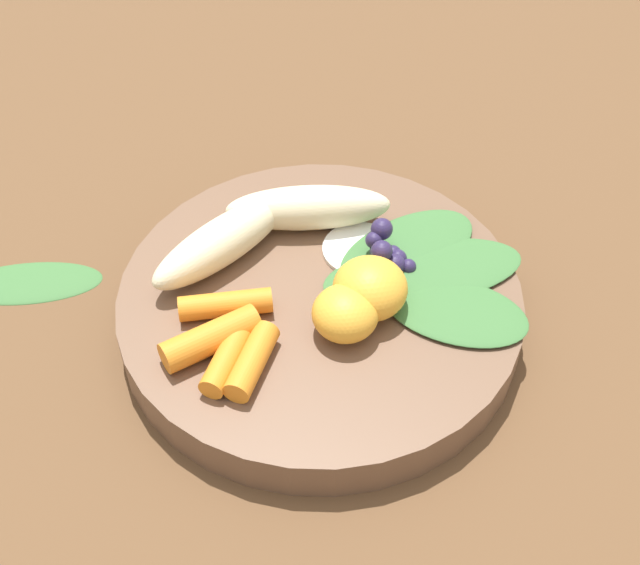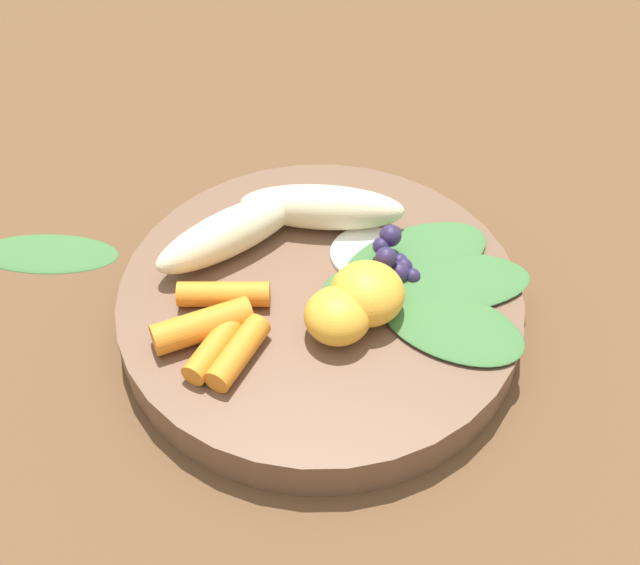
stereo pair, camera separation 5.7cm
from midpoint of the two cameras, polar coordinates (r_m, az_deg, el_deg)
ground_plane at (r=0.60m, az=2.72°, el=-2.75°), size 2.40×2.40×0.00m
bowl at (r=0.59m, az=2.77°, el=-1.81°), size 0.26×0.26×0.03m
banana_peeled_left at (r=0.60m, az=-3.04°, el=3.10°), size 0.12×0.07×0.03m
banana_peeled_right at (r=0.61m, az=2.80°, el=4.71°), size 0.12×0.07×0.03m
orange_segment_near at (r=0.56m, az=5.97°, el=-0.86°), size 0.05×0.05×0.04m
orange_segment_far at (r=0.54m, az=3.87°, el=-2.37°), size 0.04×0.04×0.03m
carrot_front at (r=0.57m, az=-3.35°, el=-0.91°), size 0.06×0.03×0.02m
carrot_mid_left at (r=0.55m, az=-4.61°, el=-2.94°), size 0.06×0.03×0.02m
carrot_mid_right at (r=0.54m, az=-3.58°, el=-4.05°), size 0.05×0.05×0.02m
carrot_rear at (r=0.53m, az=-2.24°, el=-4.68°), size 0.05×0.05×0.02m
blueberry_pile at (r=0.59m, az=7.36°, el=1.01°), size 0.04×0.04×0.03m
coconut_shred_patch at (r=0.60m, az=5.83°, el=1.70°), size 0.05×0.05×0.00m
kale_leaf_left at (r=0.57m, az=11.32°, el=-2.87°), size 0.11×0.11×0.01m
kale_leaf_right at (r=0.59m, az=9.67°, el=-0.18°), size 0.15×0.09×0.01m
kale_leaf_rear at (r=0.60m, az=8.82°, el=1.45°), size 0.12×0.07×0.01m
kale_leaf_stray at (r=0.66m, az=-14.78°, el=1.80°), size 0.11×0.07×0.01m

